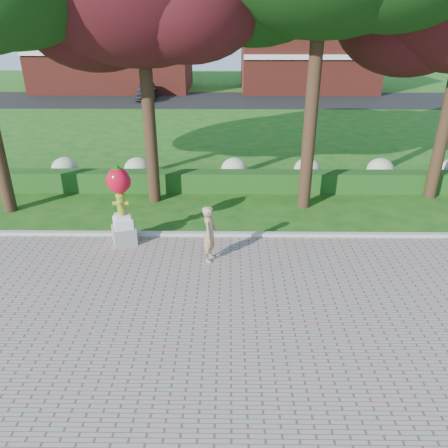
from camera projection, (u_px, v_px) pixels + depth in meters
The scene contains 11 objects.
ground at pixel (198, 291), 10.99m from camera, with size 100.00×100.00×0.00m, color #154B12.
walkway at pixel (182, 424), 7.37m from camera, with size 40.00×14.00×0.04m, color gray.
curb at pixel (204, 235), 13.67m from camera, with size 40.00×0.18×0.15m, color #ADADA5.
lawn_hedge at pixel (209, 181), 17.15m from camera, with size 24.00×0.70×0.80m, color #123F13.
hydrangea_row at pixel (224, 170), 17.98m from camera, with size 20.10×1.10×0.99m.
street at pixel (220, 100), 36.28m from camera, with size 50.00×8.00×0.02m, color black.
building_left at pixel (113, 50), 40.30m from camera, with size 14.00×8.00×7.00m, color maroon.
building_right at pixel (308, 53), 40.25m from camera, with size 12.00×8.00×6.40m, color maroon.
hydrant_sculpture at pixel (121, 203), 12.70m from camera, with size 0.85×0.85×2.44m.
woman at pixel (210, 234), 11.98m from camera, with size 0.59×0.39×1.63m, color tan.
parked_car at pixel (147, 91), 36.31m from camera, with size 1.63×4.04×1.38m, color #393A40.
Camera 1 is at (0.77, -9.20, 6.24)m, focal length 35.00 mm.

